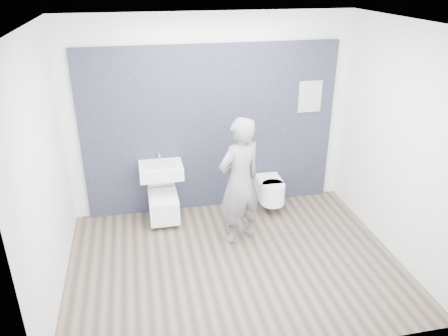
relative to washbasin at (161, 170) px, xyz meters
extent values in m
plane|color=brown|center=(0.76, -1.22, -0.76)|extent=(4.00, 4.00, 0.00)
plane|color=white|center=(0.76, 0.28, 0.64)|extent=(4.00, 0.00, 4.00)
plane|color=white|center=(0.76, -2.72, 0.64)|extent=(4.00, 0.00, 4.00)
plane|color=white|center=(-1.24, -1.22, 0.64)|extent=(0.00, 3.00, 3.00)
plane|color=white|center=(2.76, -1.22, 0.64)|extent=(0.00, 3.00, 3.00)
plane|color=white|center=(0.76, -1.22, 2.04)|extent=(4.00, 4.00, 0.00)
cube|color=black|center=(0.76, 0.25, -0.76)|extent=(3.60, 0.06, 2.40)
cube|color=white|center=(0.00, 0.00, -0.01)|extent=(0.59, 0.44, 0.18)
cube|color=silver|center=(0.00, -0.02, 0.08)|extent=(0.41, 0.29, 0.03)
cylinder|color=silver|center=(0.00, 0.16, 0.16)|extent=(0.02, 0.02, 0.15)
cylinder|color=silver|center=(0.00, 0.11, 0.22)|extent=(0.02, 0.10, 0.02)
cylinder|color=silver|center=(0.00, 0.20, -0.15)|extent=(0.04, 0.04, 0.12)
cube|color=white|center=(0.00, -0.07, -0.52)|extent=(0.40, 0.58, 0.34)
cylinder|color=silver|center=(0.00, -0.11, -0.37)|extent=(0.29, 0.29, 0.03)
cube|color=white|center=(0.00, -0.11, -0.34)|extent=(0.38, 0.47, 0.02)
cube|color=white|center=(0.00, 0.07, -0.15)|extent=(0.38, 0.23, 0.38)
cube|color=silver|center=(0.00, 0.19, -0.65)|extent=(0.11, 0.06, 0.08)
cube|color=white|center=(1.57, 0.02, -0.45)|extent=(0.35, 0.41, 0.29)
cylinder|color=white|center=(1.57, -0.19, -0.45)|extent=(0.35, 0.35, 0.29)
cube|color=white|center=(1.57, -0.01, -0.29)|extent=(0.33, 0.39, 0.03)
cylinder|color=white|center=(1.57, -0.21, -0.29)|extent=(0.33, 0.33, 0.03)
cube|color=silver|center=(1.57, 0.19, -0.55)|extent=(0.10, 0.06, 0.08)
cube|color=silver|center=(2.19, 0.21, -0.76)|extent=(0.34, 0.03, 0.45)
imported|color=slate|center=(0.94, -0.73, 0.09)|extent=(0.73, 0.61, 1.69)
camera|label=1|loc=(-0.26, -5.51, 2.53)|focal=35.00mm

